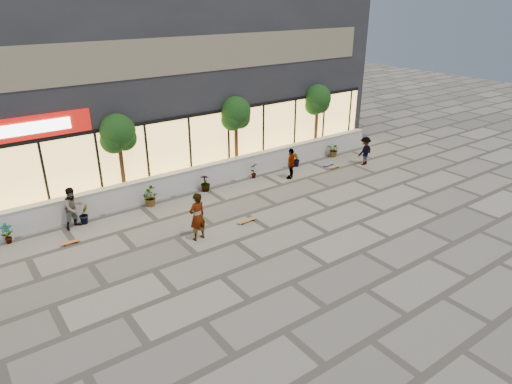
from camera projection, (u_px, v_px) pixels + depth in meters
ground at (297, 246)px, 16.70m from camera, size 80.00×80.00×0.00m
planter_wall at (201, 176)px, 21.69m from camera, size 22.00×0.42×1.04m
retail_building at (147, 81)px, 24.28m from camera, size 24.00×9.17×8.50m
shrub_a at (7, 234)px, 16.75m from camera, size 0.43×0.29×0.81m
shrub_b at (84, 214)px, 18.26m from camera, size 0.57×0.57×0.81m
shrub_c at (149, 197)px, 19.76m from camera, size 0.68×0.77×0.81m
shrub_d at (205, 183)px, 21.27m from camera, size 0.64×0.64×0.81m
shrub_e at (254, 170)px, 22.78m from camera, size 0.46×0.35×0.81m
shrub_f at (296, 159)px, 24.29m from camera, size 0.55×0.57×0.81m
shrub_g at (334, 150)px, 25.80m from camera, size 0.77×0.84×0.81m
tree_midwest at (118, 135)px, 19.34m from camera, size 1.60×1.50×3.92m
tree_mideast at (236, 115)px, 22.58m from camera, size 1.60×1.50×3.92m
tree_east at (317, 101)px, 25.54m from camera, size 1.60×1.50×3.92m
skater_center at (197, 217)px, 16.85m from camera, size 0.74×0.54×1.87m
skater_left at (73, 208)px, 17.76m from camera, size 0.99×0.87×1.69m
skater_right_near at (291, 163)px, 22.60m from camera, size 0.97×0.82×1.56m
skater_right_far at (365, 151)px, 24.48m from camera, size 1.03×0.64×1.53m
skateboard_center at (247, 220)px, 18.44m from camera, size 0.85×0.24×0.10m
skateboard_left at (70, 242)px, 16.84m from camera, size 0.69×0.20×0.08m
skateboard_right_near at (335, 167)px, 24.21m from camera, size 0.75×0.24×0.09m
skateboard_right_far at (329, 164)px, 24.55m from camera, size 0.79×0.30×0.09m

